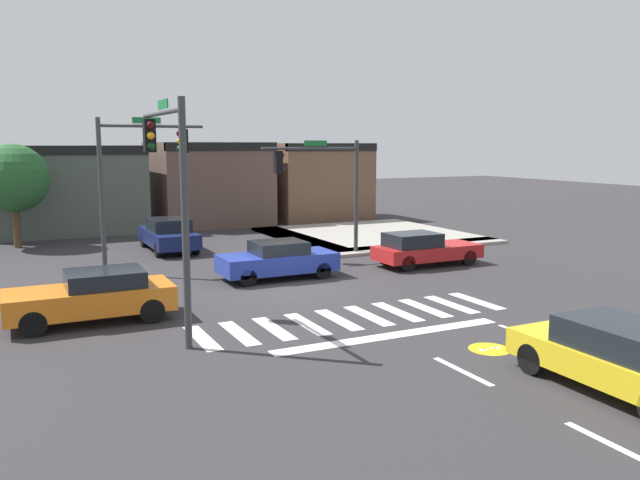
{
  "coord_description": "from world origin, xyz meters",
  "views": [
    {
      "loc": [
        -8.96,
        -20.48,
        5.05
      ],
      "look_at": [
        1.45,
        0.67,
        1.51
      ],
      "focal_mm": 36.13,
      "sensor_mm": 36.0,
      "label": 1
    }
  ],
  "objects": [
    {
      "name": "curb_corner_northeast",
      "position": [
        8.49,
        9.42,
        0.07
      ],
      "size": [
        10.0,
        10.6,
        0.15
      ],
      "color": "#9E998E",
      "rests_on": "ground_plane"
    },
    {
      "name": "traffic_signal_southwest",
      "position": [
        -5.07,
        -3.59,
        4.28
      ],
      "size": [
        0.32,
        4.4,
        6.19
      ],
      "rotation": [
        0.0,
        0.0,
        1.57
      ],
      "color": "#383A3D",
      "rests_on": "ground_plane"
    },
    {
      "name": "bike_detector_marking",
      "position": [
        1.6,
        -8.54,
        0.0
      ],
      "size": [
        1.03,
        1.03,
        0.01
      ],
      "color": "yellow",
      "rests_on": "ground_plane"
    },
    {
      "name": "car_red",
      "position": [
        6.56,
        1.3,
        0.71
      ],
      "size": [
        4.5,
        1.8,
        1.41
      ],
      "color": "red",
      "rests_on": "ground_plane"
    },
    {
      "name": "traffic_signal_northwest",
      "position": [
        -4.21,
        5.36,
        4.19
      ],
      "size": [
        4.13,
        0.32,
        6.06
      ],
      "color": "#383A3D",
      "rests_on": "ground_plane"
    },
    {
      "name": "car_yellow",
      "position": [
        2.12,
        -11.85,
        0.75
      ],
      "size": [
        1.94,
        4.5,
        1.47
      ],
      "rotation": [
        0.0,
        0.0,
        1.57
      ],
      "color": "gold",
      "rests_on": "ground_plane"
    },
    {
      "name": "car_blue",
      "position": [
        0.14,
        1.62,
        0.72
      ],
      "size": [
        4.38,
        1.87,
        1.42
      ],
      "color": "#23389E",
      "rests_on": "ground_plane"
    },
    {
      "name": "storefront_row",
      "position": [
        1.25,
        19.06,
        2.54
      ],
      "size": [
        23.12,
        7.01,
        5.13
      ],
      "color": "#4C564C",
      "rests_on": "ground_plane"
    },
    {
      "name": "traffic_signal_northeast",
      "position": [
        3.64,
        4.97,
        3.63
      ],
      "size": [
        4.65,
        0.32,
        5.2
      ],
      "rotation": [
        0.0,
        0.0,
        3.14
      ],
      "color": "#383A3D",
      "rests_on": "ground_plane"
    },
    {
      "name": "car_navy",
      "position": [
        -2.08,
        9.79,
        0.78
      ],
      "size": [
        1.94,
        4.77,
        1.56
      ],
      "rotation": [
        0.0,
        0.0,
        -1.57
      ],
      "color": "#141E4C",
      "rests_on": "ground_plane"
    },
    {
      "name": "roadside_tree",
      "position": [
        -8.5,
        14.0,
        3.38
      ],
      "size": [
        3.3,
        3.3,
        5.05
      ],
      "color": "#4C3823",
      "rests_on": "ground_plane"
    },
    {
      "name": "crosswalk_near",
      "position": [
        0.0,
        -4.5,
        0.0
      ],
      "size": [
        9.51,
        2.41,
        0.01
      ],
      "color": "silver",
      "rests_on": "ground_plane"
    },
    {
      "name": "ground_plane",
      "position": [
        0.0,
        0.0,
        0.0
      ],
      "size": [
        120.0,
        120.0,
        0.0
      ],
      "primitive_type": "plane",
      "color": "#302D30"
    },
    {
      "name": "lane_markings",
      "position": [
        1.16,
        -11.43,
        0.0
      ],
      "size": [
        6.8,
        18.75,
        0.01
      ],
      "color": "white",
      "rests_on": "ground_plane"
    },
    {
      "name": "car_orange",
      "position": [
        -6.87,
        -1.6,
        0.76
      ],
      "size": [
        4.55,
        1.93,
        1.47
      ],
      "rotation": [
        0.0,
        0.0,
        3.14
      ],
      "color": "orange",
      "rests_on": "ground_plane"
    }
  ]
}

